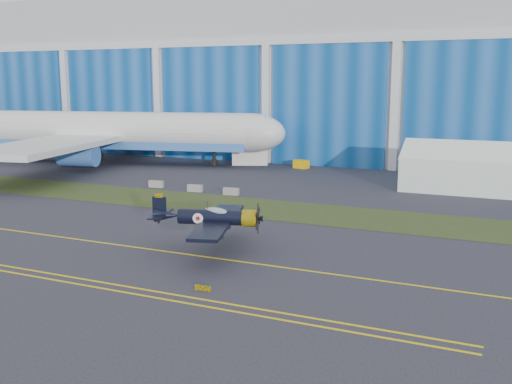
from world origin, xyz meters
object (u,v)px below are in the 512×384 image
at_px(jetliner, 100,90).
at_px(tent, 459,165).
at_px(shipping_container, 250,157).
at_px(tug, 301,164).
at_px(warbird, 211,217).

relative_size(jetliner, tent, 5.95).
relative_size(shipping_container, tug, 2.57).
bearing_deg(jetliner, warbird, -55.79).
xyz_separation_m(warbird, tug, (-9.89, 48.53, -2.20)).
bearing_deg(tug, warbird, -66.71).
bearing_deg(tug, jetliner, -155.21).
bearing_deg(tent, shipping_container, 163.31).
height_order(jetliner, tent, jetliner).
distance_m(warbird, tug, 49.58).
distance_m(tent, tug, 27.42).
relative_size(jetliner, shipping_container, 14.07).
bearing_deg(shipping_container, tug, -25.90).
relative_size(warbird, shipping_container, 2.52).
xyz_separation_m(tent, tug, (-25.49, 9.76, -2.59)).
distance_m(warbird, tent, 41.79).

